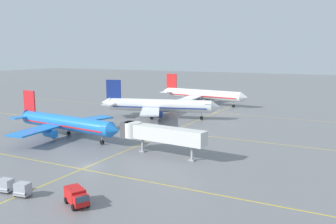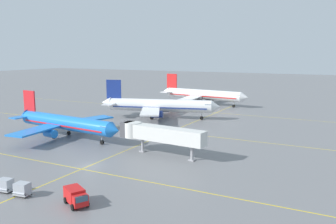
% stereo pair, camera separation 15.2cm
% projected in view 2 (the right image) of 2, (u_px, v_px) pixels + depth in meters
% --- Properties ---
extents(ground_plane, '(600.00, 600.00, 0.00)m').
position_uv_depth(ground_plane, '(89.00, 166.00, 61.65)').
color(ground_plane, slate).
extents(airliner_front_gate, '(32.38, 27.78, 10.06)m').
position_uv_depth(airliner_front_gate, '(64.00, 123.00, 81.75)').
color(airliner_front_gate, blue).
rests_on(airliner_front_gate, ground).
extents(airliner_second_row, '(35.35, 30.15, 11.18)m').
position_uv_depth(airliner_second_row, '(158.00, 105.00, 106.04)').
color(airliner_second_row, white).
rests_on(airliner_second_row, ground).
extents(airliner_third_row, '(35.59, 30.51, 11.06)m').
position_uv_depth(airliner_third_row, '(202.00, 95.00, 134.16)').
color(airliner_third_row, white).
rests_on(airliner_third_row, ground).
extents(taxiway_markings, '(164.51, 106.32, 0.01)m').
position_uv_depth(taxiway_markings, '(170.00, 132.00, 88.07)').
color(taxiway_markings, yellow).
rests_on(taxiway_markings, ground).
extents(service_truck_red_van, '(4.49, 3.58, 2.10)m').
position_uv_depth(service_truck_red_van, '(76.00, 196.00, 45.60)').
color(service_truck_red_van, red).
rests_on(service_truck_red_van, ground).
extents(baggage_cart_row_second, '(2.84, 1.96, 1.86)m').
position_uv_depth(baggage_cart_row_second, '(5.00, 185.00, 49.92)').
color(baggage_cart_row_second, '#99999E').
rests_on(baggage_cart_row_second, ground).
extents(baggage_cart_row_middle, '(2.84, 1.96, 1.86)m').
position_uv_depth(baggage_cart_row_middle, '(22.00, 189.00, 48.43)').
color(baggage_cart_row_middle, '#99999E').
rests_on(baggage_cart_row_middle, ground).
extents(jet_bridge, '(17.99, 4.40, 5.58)m').
position_uv_depth(jet_bridge, '(156.00, 133.00, 68.26)').
color(jet_bridge, silver).
rests_on(jet_bridge, ground).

